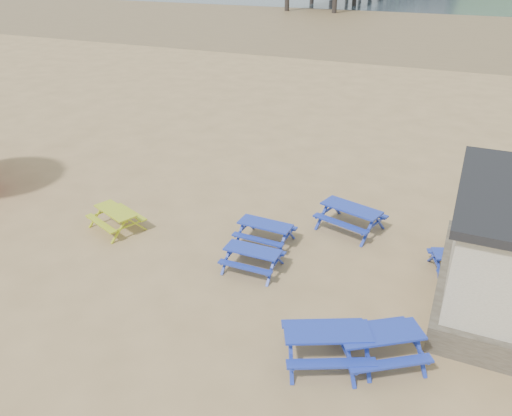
% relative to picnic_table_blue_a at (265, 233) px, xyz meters
% --- Properties ---
extents(ground, '(400.00, 400.00, 0.00)m').
position_rel_picnic_table_blue_a_xyz_m(ground, '(-1.67, -1.22, -0.35)').
color(ground, tan).
rests_on(ground, ground).
extents(wet_sand, '(400.00, 400.00, 0.00)m').
position_rel_picnic_table_blue_a_xyz_m(wet_sand, '(-1.67, 53.78, -0.34)').
color(wet_sand, olive).
rests_on(wet_sand, ground).
extents(picnic_table_blue_a, '(1.69, 1.38, 0.69)m').
position_rel_picnic_table_blue_a_xyz_m(picnic_table_blue_a, '(0.00, 0.00, 0.00)').
color(picnic_table_blue_a, '#2312A5').
rests_on(picnic_table_blue_a, ground).
extents(picnic_table_blue_b, '(2.26, 2.01, 0.80)m').
position_rel_picnic_table_blue_a_xyz_m(picnic_table_blue_b, '(2.19, 1.91, 0.06)').
color(picnic_table_blue_b, '#2312A5').
rests_on(picnic_table_blue_b, ground).
extents(picnic_table_blue_c, '(1.96, 1.77, 0.67)m').
position_rel_picnic_table_blue_a_xyz_m(picnic_table_blue_c, '(5.65, 0.64, -0.01)').
color(picnic_table_blue_c, '#2312A5').
rests_on(picnic_table_blue_c, ground).
extents(picnic_table_blue_d, '(1.59, 1.29, 0.66)m').
position_rel_picnic_table_blue_a_xyz_m(picnic_table_blue_d, '(0.24, -1.47, -0.01)').
color(picnic_table_blue_d, '#2312A5').
rests_on(picnic_table_blue_d, ground).
extents(picnic_table_blue_e, '(2.36, 2.18, 0.79)m').
position_rel_picnic_table_blue_a_xyz_m(picnic_table_blue_e, '(3.16, -4.02, 0.05)').
color(picnic_table_blue_e, '#2312A5').
rests_on(picnic_table_blue_e, ground).
extents(picnic_table_blue_f, '(2.34, 2.25, 0.77)m').
position_rel_picnic_table_blue_a_xyz_m(picnic_table_blue_f, '(4.22, -3.58, 0.04)').
color(picnic_table_blue_f, '#2312A5').
rests_on(picnic_table_blue_f, ground).
extents(picnic_table_yellow, '(2.00, 1.82, 0.68)m').
position_rel_picnic_table_blue_a_xyz_m(picnic_table_yellow, '(-4.76, -1.13, -0.00)').
color(picnic_table_yellow, '#9EB013').
rests_on(picnic_table_yellow, ground).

